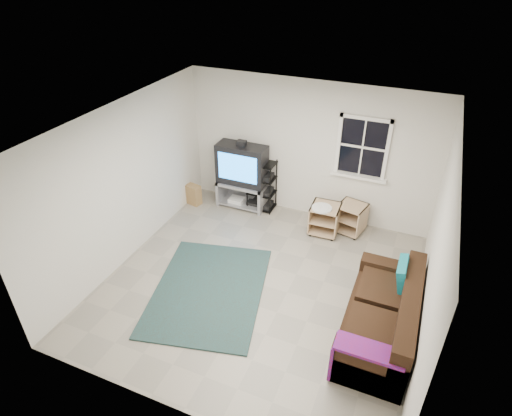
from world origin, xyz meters
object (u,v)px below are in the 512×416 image
at_px(side_table_right, 325,216).
at_px(sofa, 383,319).
at_px(tv_unit, 242,171).
at_px(av_rack, 262,188).
at_px(side_table_left, 352,217).

distance_m(side_table_right, sofa, 2.48).
distance_m(tv_unit, sofa, 3.90).
bearing_deg(av_rack, sofa, -41.50).
relative_size(av_rack, side_table_right, 1.78).
xyz_separation_m(tv_unit, side_table_left, (2.19, -0.02, -0.48)).
distance_m(tv_unit, side_table_left, 2.24).
bearing_deg(sofa, side_table_left, 111.37).
height_order(av_rack, side_table_right, av_rack).
distance_m(av_rack, side_table_right, 1.40).
distance_m(tv_unit, side_table_right, 1.82).
relative_size(av_rack, sofa, 0.53).
bearing_deg(tv_unit, av_rack, 7.90).
bearing_deg(side_table_left, tv_unit, 179.37).
distance_m(side_table_left, sofa, 2.49).
relative_size(tv_unit, side_table_right, 2.42).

